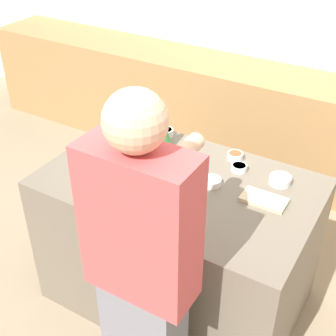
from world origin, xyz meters
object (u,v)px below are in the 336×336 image
baking_tray (149,181)px  person (143,276)px  candy_bowl_center_rear (187,160)px  gingerbread_house (148,167)px  decorative_tree (161,125)px  candy_bowl_behind_tray (128,128)px  candy_bowl_near_tray_right (280,180)px  candy_bowl_beside_tree (235,156)px  cookbook (264,200)px  candy_bowl_front_corner (212,181)px  candy_bowl_near_tray_left (239,167)px  candy_bowl_far_right (166,132)px

baking_tray → person: (0.36, -0.61, 0.00)m
baking_tray → candy_bowl_center_rear: bearing=69.1°
gingerbread_house → decorative_tree: 0.36m
decorative_tree → candy_bowl_center_rear: decorative_tree is taller
decorative_tree → candy_bowl_behind_tray: (-0.30, 0.07, -0.14)m
candy_bowl_near_tray_right → person: 1.00m
candy_bowl_beside_tree → cookbook: candy_bowl_beside_tree is taller
baking_tray → candy_bowl_center_rear: size_ratio=3.75×
decorative_tree → candy_bowl_center_rear: size_ratio=3.19×
decorative_tree → person: (0.49, -0.94, -0.15)m
baking_tray → candy_bowl_front_corner: candy_bowl_front_corner is taller
baking_tray → gingerbread_house: (0.00, 0.00, 0.09)m
gingerbread_house → person: 0.71m
gingerbread_house → decorative_tree: bearing=110.3°
candy_bowl_near_tray_left → candy_bowl_far_right: 0.58m
candy_bowl_near_tray_left → candy_bowl_center_rear: bearing=-161.3°
baking_tray → decorative_tree: (-0.12, 0.34, 0.16)m
candy_bowl_near_tray_right → candy_bowl_far_right: candy_bowl_far_right is taller
candy_bowl_behind_tray → baking_tray: bearing=-44.1°
gingerbread_house → candy_bowl_center_rear: 0.28m
candy_bowl_beside_tree → person: bearing=-87.5°
candy_bowl_near_tray_right → candy_bowl_near_tray_left: bearing=179.6°
decorative_tree → candy_bowl_far_right: (-0.06, 0.15, -0.14)m
gingerbread_house → candy_bowl_front_corner: (0.31, 0.15, -0.07)m
candy_bowl_front_corner → candy_bowl_beside_tree: bearing=89.3°
gingerbread_house → candy_bowl_near_tray_right: bearing=29.4°
baking_tray → candy_bowl_near_tray_right: bearing=29.4°
candy_bowl_front_corner → cookbook: bearing=0.9°
gingerbread_house → candy_bowl_far_right: (-0.18, 0.48, -0.07)m
baking_tray → candy_bowl_behind_tray: size_ratio=2.81×
baking_tray → cookbook: cookbook is taller
candy_bowl_near_tray_left → candy_bowl_far_right: candy_bowl_far_right is taller
candy_bowl_front_corner → candy_bowl_far_right: 0.60m
baking_tray → candy_bowl_beside_tree: bearing=55.2°
gingerbread_house → candy_bowl_near_tray_left: (0.38, 0.35, -0.07)m
candy_bowl_far_right → candy_bowl_behind_tray: bearing=-162.6°
candy_bowl_center_rear → candy_bowl_beside_tree: candy_bowl_center_rear is taller
candy_bowl_front_corner → candy_bowl_beside_tree: 0.30m
candy_bowl_center_rear → candy_bowl_beside_tree: 0.29m
decorative_tree → candy_bowl_near_tray_right: (0.75, 0.02, -0.14)m
candy_bowl_center_rear → candy_bowl_far_right: size_ratio=1.04×
candy_bowl_beside_tree → cookbook: (0.30, -0.30, -0.01)m
candy_bowl_center_rear → candy_bowl_far_right: (-0.28, 0.23, -0.00)m
person → candy_bowl_near_tray_right: bearing=74.6°
candy_bowl_near_tray_left → person: 0.96m
decorative_tree → candy_bowl_near_tray_left: decorative_tree is taller
gingerbread_house → person: (0.36, -0.61, -0.09)m
decorative_tree → candy_bowl_front_corner: bearing=-23.1°
candy_bowl_front_corner → candy_bowl_near_tray_left: bearing=70.6°
candy_bowl_front_corner → candy_bowl_behind_tray: bearing=160.6°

